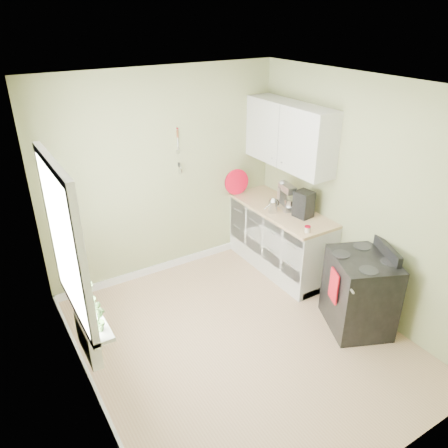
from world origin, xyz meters
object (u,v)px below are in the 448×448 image
stand_mixer (287,197)px  stove (360,292)px  kettle (273,205)px  coffee_maker (304,205)px

stand_mixer → stove: bearing=-92.7°
kettle → coffee_maker: 0.39m
coffee_maker → stand_mixer: bearing=92.8°
stove → stand_mixer: bearing=87.3°
stove → coffee_maker: 1.28m
kettle → coffee_maker: (0.25, -0.30, 0.06)m
coffee_maker → stove: bearing=-94.3°
stand_mixer → kettle: bearing=-177.0°
stove → stand_mixer: 1.55m
stand_mixer → kettle: 0.24m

